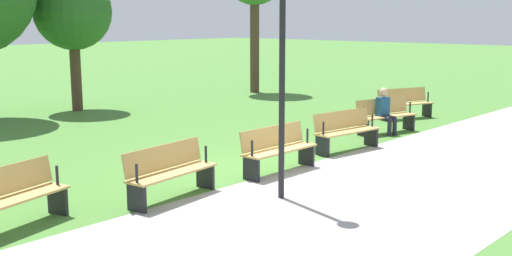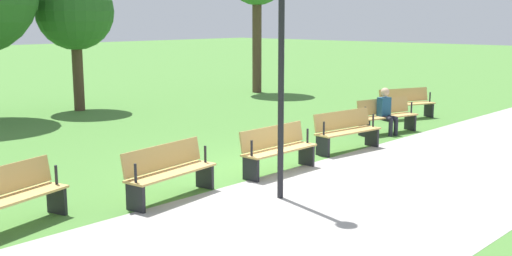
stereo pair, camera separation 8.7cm
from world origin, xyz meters
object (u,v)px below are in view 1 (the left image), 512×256
object	(u,v)px
bench_3	(278,148)
lamp_post	(283,11)
bench_4	(170,171)
bench_5	(9,197)
bench_1	(385,115)
bench_0	(404,103)
bench_2	(346,130)
person_seated	(385,110)
tree_1	(73,12)

from	to	relation	value
bench_3	lamp_post	distance (m)	3.10
bench_4	bench_5	size ratio (longest dim) A/B	0.99
bench_1	bench_5	distance (m)	10.07
bench_0	bench_2	xyz separation A→B (m)	(4.91, 1.27, 0.00)
bench_1	bench_3	distance (m)	5.07
bench_1	person_seated	distance (m)	0.26
bench_5	bench_1	bearing A→B (deg)	165.45
bench_0	bench_4	size ratio (longest dim) A/B	1.00
bench_3	lamp_post	size ratio (longest dim) A/B	0.39
bench_4	tree_1	size ratio (longest dim) A/B	0.41
bench_3	bench_5	xyz separation A→B (m)	(5.03, -0.64, 0.00)
person_seated	lamp_post	bearing A→B (deg)	30.10
bench_2	tree_1	xyz separation A→B (m)	(0.86, -9.85, 2.66)
bench_3	bench_5	world-z (taller)	same
person_seated	bench_0	bearing A→B (deg)	-146.50
bench_3	person_seated	bearing A→B (deg)	-173.70
bench_0	bench_3	distance (m)	7.58
bench_5	bench_3	bearing A→B (deg)	158.23
bench_1	person_seated	bearing A→B (deg)	44.69
bench_1	bench_2	xyz separation A→B (m)	(2.50, 0.48, 0.00)
tree_1	bench_5	bearing A→B (deg)	54.38
bench_0	lamp_post	size ratio (longest dim) A/B	0.41
bench_3	tree_1	bearing A→B (deg)	-99.53
bench_0	bench_2	bearing A→B (deg)	36.27
bench_4	bench_0	bearing A→B (deg)	179.95
bench_0	bench_4	xyz separation A→B (m)	(9.99, 1.27, 0.00)
bench_3	person_seated	distance (m)	4.89
bench_2	bench_5	bearing A→B (deg)	3.66
bench_0	person_seated	size ratio (longest dim) A/B	1.50
bench_1	lamp_post	distance (m)	7.04
bench_4	bench_5	xyz separation A→B (m)	(2.50, -0.48, 0.00)
bench_1	bench_5	xyz separation A→B (m)	(10.07, 0.00, 0.00)
tree_1	bench_4	bearing A→B (deg)	66.82
bench_4	lamp_post	size ratio (longest dim) A/B	0.40
bench_1	tree_1	distance (m)	10.30
bench_2	bench_4	bearing A→B (deg)	7.27
bench_4	lamp_post	distance (m)	3.17
bench_5	tree_1	distance (m)	11.83
bench_2	person_seated	bearing A→B (deg)	-163.53
bench_0	lamp_post	xyz separation A→B (m)	(8.71, 2.59, 2.58)
bench_2	bench_5	world-z (taller)	same
bench_1	person_seated	size ratio (longest dim) A/B	1.51
bench_1	bench_3	size ratio (longest dim) A/B	1.04
bench_2	person_seated	world-z (taller)	person_seated
tree_1	bench_0	bearing A→B (deg)	123.92
bench_0	tree_1	distance (m)	10.68
bench_5	lamp_post	world-z (taller)	lamp_post
bench_3	bench_1	bearing A→B (deg)	-172.78
bench_3	bench_5	bearing A→B (deg)	-7.22
bench_2	lamp_post	xyz separation A→B (m)	(3.80, 1.33, 2.58)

